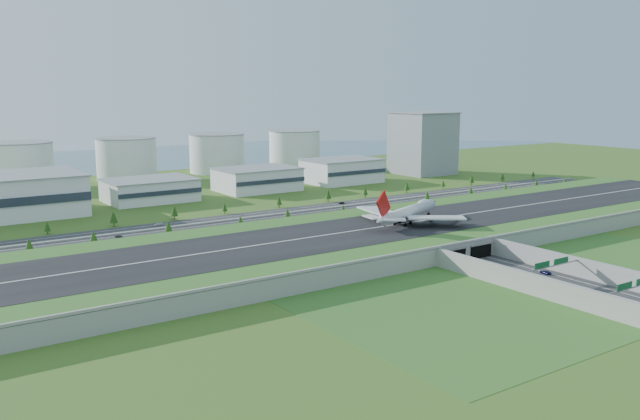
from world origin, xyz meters
TOP-DOWN VIEW (x-y plane):
  - ground at (0.00, 0.00)m, footprint 1200.00×1200.00m
  - airfield_deck at (0.00, -0.09)m, footprint 520.00×100.00m
  - underpass_road at (0.00, -99.42)m, footprint 38.80×120.40m
  - sign_gantry_near at (0.00, -95.04)m, footprint 38.70×0.70m
  - sign_gantry_far at (0.00, -130.04)m, footprint 38.70×0.70m
  - north_expressway at (0.00, 95.00)m, footprint 560.00×36.00m
  - tree_row at (-3.49, 93.55)m, footprint 502.03×48.59m
  - hangar_mid_a at (-60.00, 190.00)m, footprint 58.00×42.00m
  - hangar_mid_b at (25.00, 190.00)m, footprint 58.00×42.00m
  - hangar_mid_c at (105.00, 190.00)m, footprint 58.00×42.00m
  - office_tower at (200.00, 195.00)m, footprint 46.00×46.00m
  - fuel_tank_a at (-120.00, 310.00)m, footprint 50.00×50.00m
  - fuel_tank_b at (-35.00, 310.00)m, footprint 50.00×50.00m
  - fuel_tank_c at (50.00, 310.00)m, footprint 50.00×50.00m
  - fuel_tank_d at (135.00, 310.00)m, footprint 50.00×50.00m
  - bay_water at (0.00, 480.00)m, footprint 1200.00×260.00m
  - boeing_747 at (8.72, 0.34)m, footprint 63.64×58.98m
  - car_0 at (-7.60, -84.63)m, footprint 1.72×4.26m
  - car_1 at (-11.12, -129.90)m, footprint 1.95×5.02m
  - car_2 at (10.14, -84.91)m, footprint 3.01×5.37m
  - car_4 at (-115.69, 87.64)m, footprint 4.17×2.46m
  - car_5 at (42.28, 104.53)m, footprint 4.09×1.75m
  - car_6 at (189.94, 84.29)m, footprint 6.15×3.44m
  - car_7 at (-87.50, 104.64)m, footprint 5.17×2.23m

SIDE VIEW (x-z plane):
  - ground at x=0.00m, z-range 0.00..0.00m
  - bay_water at x=0.00m, z-range 0.00..0.06m
  - north_expressway at x=0.00m, z-range 0.00..0.12m
  - car_5 at x=42.28m, z-range 0.12..1.43m
  - car_4 at x=-115.69m, z-range 0.12..1.45m
  - car_2 at x=10.14m, z-range 0.12..1.54m
  - car_0 at x=-7.60m, z-range 0.12..1.57m
  - car_7 at x=-87.50m, z-range 0.12..1.61m
  - car_6 at x=189.94m, z-range 0.12..1.74m
  - car_1 at x=-11.12m, z-range 0.12..1.75m
  - underpass_road at x=0.00m, z-range -0.57..7.43m
  - airfield_deck at x=0.00m, z-range -0.48..8.72m
  - tree_row at x=-3.49m, z-range 0.51..8.86m
  - sign_gantry_near at x=0.00m, z-range 2.05..11.85m
  - sign_gantry_far at x=0.00m, z-range 2.05..11.85m
  - hangar_mid_a at x=-60.00m, z-range 0.00..15.00m
  - hangar_mid_b at x=25.00m, z-range 0.00..17.00m
  - hangar_mid_c at x=105.00m, z-range 0.00..19.00m
  - boeing_747 at x=8.72m, z-range 3.51..24.28m
  - fuel_tank_a at x=-120.00m, z-range 0.00..35.00m
  - fuel_tank_b at x=-35.00m, z-range 0.00..35.00m
  - fuel_tank_c at x=50.00m, z-range 0.00..35.00m
  - fuel_tank_d at x=135.00m, z-range 0.00..35.00m
  - office_tower at x=200.00m, z-range 0.00..55.00m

